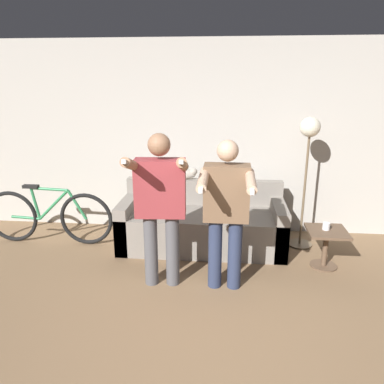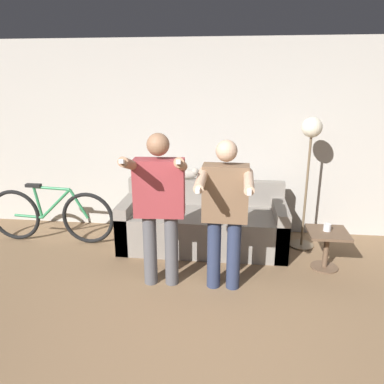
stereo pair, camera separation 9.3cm
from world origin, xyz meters
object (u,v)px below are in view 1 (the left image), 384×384
Objects in this scene: person_right at (226,207)px; cup at (326,226)px; couch at (202,225)px; side_table at (326,241)px; cat at (184,174)px; floor_lamp at (308,146)px; bicycle at (49,217)px; person_left at (160,200)px.

person_right reaches higher than cup.
couch reaches higher than side_table.
side_table is at bearing -23.59° from cat.
person_right reaches higher than cat.
floor_lamp is 1.15m from side_table.
cup is 0.05× the size of bicycle.
bicycle is at bearing 159.08° from person_right.
floor_lamp reaches higher than couch.
couch is 0.72m from cat.
cat is 1.95m from side_table.
couch is 24.70× the size of cup.
cup is 3.46m from bicycle.
couch is at bearing 107.15° from person_right.
couch is 4.59× the size of side_table.
person_right reaches higher than side_table.
floor_lamp reaches higher than side_table.
person_left is 3.54× the size of side_table.
person_right is 3.29× the size of cat.
person_right is 1.34m from cup.
cat reaches higher than cup.
person_left is 19.08× the size of cup.
person_left is 3.40× the size of cat.
couch is 1.64m from floor_lamp.
cat is at bearing 173.47° from floor_lamp.
person_right is 0.93× the size of floor_lamp.
person_right is at bearing -21.41° from bicycle.
person_left is 1.93m from cup.
floor_lamp reaches higher than cat.
cat is 1.04× the size of side_table.
cat is 1.85m from bicycle.
person_left is at bearing -145.18° from floor_lamp.
bicycle is (-1.65, 0.90, -0.58)m from person_left.
side_table is at bearing 13.32° from person_left.
cat is at bearing 156.81° from cup.
side_table is 3.47m from bicycle.
side_table is at bearing 26.65° from person_right.
floor_lamp reaches higher than cup.
person_left is 0.65m from person_right.
cat is (-0.57, 1.31, -0.02)m from person_right.
floor_lamp is at bearing -6.53° from cat.
floor_lamp is at bearing 30.84° from person_left.
person_left reaches higher than couch.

